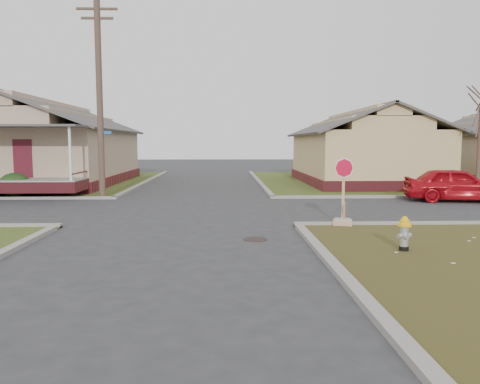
{
  "coord_description": "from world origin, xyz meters",
  "views": [
    {
      "loc": [
        1.39,
        -12.57,
        2.53
      ],
      "look_at": [
        1.84,
        1.0,
        1.1
      ],
      "focal_mm": 35.0,
      "sensor_mm": 36.0,
      "label": 1
    }
  ],
  "objects_px": {
    "utility_pole": "(100,95)",
    "stop_sign": "(343,210)",
    "fire_hydrant": "(404,232)",
    "red_sedan": "(456,184)"
  },
  "relations": [
    {
      "from": "fire_hydrant",
      "to": "red_sedan",
      "type": "height_order",
      "value": "red_sedan"
    },
    {
      "from": "utility_pole",
      "to": "red_sedan",
      "type": "xyz_separation_m",
      "value": [
        15.65,
        -1.61,
        -3.93
      ]
    },
    {
      "from": "utility_pole",
      "to": "stop_sign",
      "type": "relative_size",
      "value": 4.41
    },
    {
      "from": "utility_pole",
      "to": "red_sedan",
      "type": "bearing_deg",
      "value": -5.86
    },
    {
      "from": "utility_pole",
      "to": "red_sedan",
      "type": "distance_m",
      "value": 16.21
    },
    {
      "from": "red_sedan",
      "to": "fire_hydrant",
      "type": "bearing_deg",
      "value": 158.68
    },
    {
      "from": "utility_pole",
      "to": "fire_hydrant",
      "type": "distance_m",
      "value": 15.26
    },
    {
      "from": "utility_pole",
      "to": "red_sedan",
      "type": "height_order",
      "value": "utility_pole"
    },
    {
      "from": "utility_pole",
      "to": "fire_hydrant",
      "type": "xyz_separation_m",
      "value": [
        9.74,
        -10.98,
        -4.17
      ]
    },
    {
      "from": "fire_hydrant",
      "to": "stop_sign",
      "type": "height_order",
      "value": "stop_sign"
    }
  ]
}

